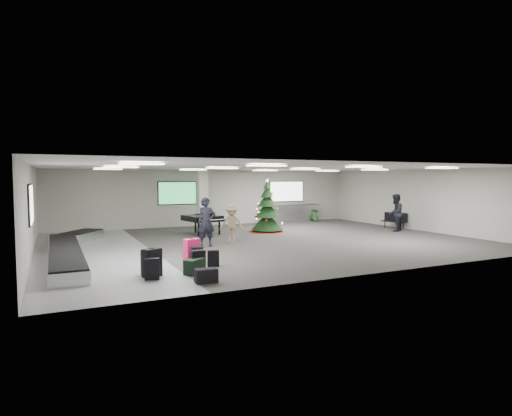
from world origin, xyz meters
name	(u,v)px	position (x,y,z in m)	size (l,w,h in m)	color
ground	(266,241)	(0.00, 0.00, 0.00)	(18.00, 18.00, 0.00)	#34312F
room_envelope	(251,187)	(-0.38, 0.67, 2.33)	(18.02, 14.02, 3.21)	#A5A097
baggage_carousel	(69,249)	(-7.84, -0.08, 0.21)	(2.28, 9.71, 0.43)	silver
service_counter	(289,213)	(5.00, 6.65, 0.55)	(4.05, 0.65, 1.08)	silver
suitcase_0	(152,263)	(-5.89, -4.67, 0.39)	(0.58, 0.47, 0.81)	black
suitcase_1	(198,261)	(-4.52, -4.56, 0.31)	(0.41, 0.23, 0.65)	black
pink_suitcase	(192,251)	(-4.30, -3.18, 0.39)	(0.55, 0.42, 0.79)	#E01D59
suitcase_3	(197,255)	(-4.20, -3.47, 0.27)	(0.40, 0.27, 0.56)	black
navy_suitcase	(149,263)	(-5.91, -4.38, 0.35)	(0.47, 0.31, 0.71)	black
suitcase_5	(152,269)	(-5.96, -5.01, 0.29)	(0.43, 0.30, 0.60)	black
green_duffel	(194,266)	(-4.72, -4.81, 0.22)	(0.71, 0.65, 0.45)	black
suitcase_7	(213,258)	(-3.89, -4.09, 0.25)	(0.38, 0.26, 0.53)	black
black_duffel	(206,276)	(-4.76, -5.97, 0.19)	(0.59, 0.34, 0.40)	black
christmas_tree	(267,213)	(1.55, 2.89, 0.93)	(1.91, 1.91, 2.73)	#661209
grand_piano	(203,218)	(-1.73, 3.39, 0.77)	(1.78, 2.13, 1.08)	black
bench	(395,219)	(8.59, 1.25, 0.48)	(0.89, 1.41, 0.85)	black
traveler_a	(206,222)	(-2.81, -0.32, 0.98)	(0.72, 0.47, 1.96)	black
traveler_b	(232,223)	(-1.43, 0.39, 0.80)	(1.03, 0.59, 1.59)	#897E54
traveler_bench	(395,213)	(7.57, 0.18, 0.96)	(0.93, 0.73, 1.92)	black
potted_plant_left	(263,219)	(2.68, 5.57, 0.37)	(0.40, 0.32, 0.73)	#1E4716
potted_plant_right	(316,215)	(6.65, 6.15, 0.39)	(0.44, 0.44, 0.78)	#1E4716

